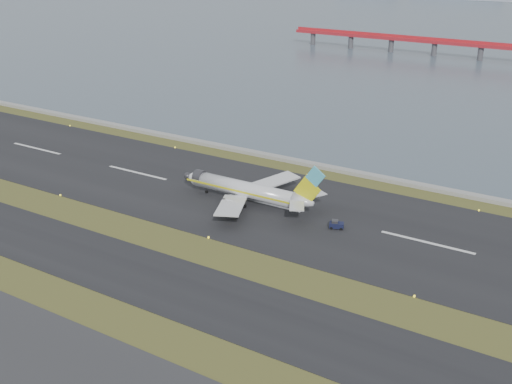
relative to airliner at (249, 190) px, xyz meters
The scene contains 6 objects.
ground 28.34m from the airliner, 84.09° to the right, with size 1000.00×1000.00×0.00m, color #374719.
taxiway_strip 40.22m from the airliner, 85.85° to the right, with size 1000.00×18.00×0.10m, color black.
runway_strip 4.91m from the airliner, 34.95° to the left, with size 1000.00×45.00×0.10m, color black.
seawall 32.29m from the airliner, 84.83° to the left, with size 1000.00×2.50×1.00m, color #989893.
airliner is the anchor object (origin of this frame).
pushback_tug 23.95m from the airliner, ahead, with size 3.52×2.73×1.99m.
Camera 1 is at (73.30, -91.02, 59.75)m, focal length 45.00 mm.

